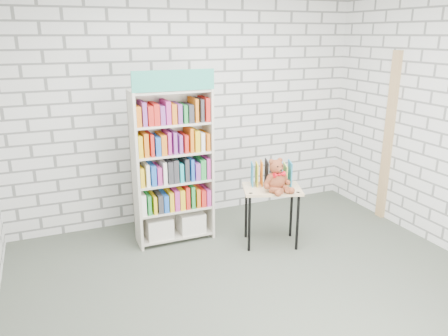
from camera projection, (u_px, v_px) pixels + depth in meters
name	position (u px, v px, depth m)	size (l,w,h in m)	color
ground	(262.00, 291.00, 4.06)	(4.50, 4.50, 0.00)	#484F43
room_shell	(267.00, 99.00, 3.53)	(4.52, 4.02, 2.81)	silver
bookshelf	(173.00, 166.00, 4.83)	(0.86, 0.34, 1.94)	beige
display_table	(272.00, 196.00, 4.81)	(0.73, 0.61, 0.67)	#DDB584
table_books	(271.00, 174.00, 4.84)	(0.47, 0.33, 0.26)	teal
teddy_bear	(277.00, 178.00, 4.65)	(0.33, 0.31, 0.36)	brown
door_trim	(388.00, 138.00, 5.40)	(0.05, 0.12, 2.10)	tan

